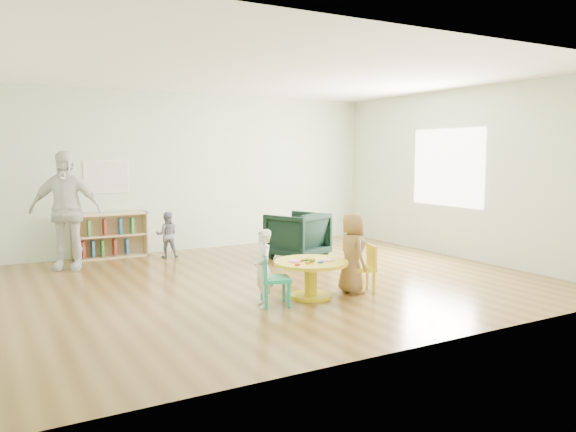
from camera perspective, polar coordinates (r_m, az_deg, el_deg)
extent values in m
plane|color=brown|center=(7.78, -1.33, -6.54)|extent=(7.00, 7.00, 0.00)
cube|color=white|center=(7.65, -1.38, 13.97)|extent=(7.00, 6.00, 0.10)
cube|color=beige|center=(10.33, -9.22, 4.42)|extent=(7.00, 0.10, 2.80)
cube|color=beige|center=(5.14, 14.56, 2.37)|extent=(7.00, 0.10, 2.80)
cube|color=beige|center=(9.74, 17.19, 4.10)|extent=(0.10, 6.00, 2.80)
cube|color=silver|center=(9.93, 15.87, 4.76)|extent=(0.02, 1.60, 1.30)
cylinder|color=gold|center=(6.84, 2.34, -6.59)|extent=(0.16, 0.16, 0.41)
cylinder|color=gold|center=(6.89, 2.33, -8.09)|extent=(0.50, 0.50, 0.04)
cylinder|color=gold|center=(6.79, 2.34, -4.74)|extent=(0.90, 0.90, 0.04)
cylinder|color=pink|center=(6.73, 0.67, -4.61)|extent=(0.15, 0.15, 0.02)
cylinder|color=pink|center=(6.82, 3.99, -4.48)|extent=(0.17, 0.17, 0.02)
cylinder|color=gold|center=(6.76, 2.29, -4.44)|extent=(0.07, 0.13, 0.04)
cylinder|color=#136D1E|center=(6.68, 2.50, -4.57)|extent=(0.03, 0.05, 0.02)
cylinder|color=#136D1E|center=(6.84, 2.08, -4.31)|extent=(0.03, 0.05, 0.02)
cube|color=red|center=(6.52, 0.97, -4.95)|extent=(0.07, 0.06, 0.02)
cube|color=#F74C14|center=(6.63, 2.04, -4.77)|extent=(0.06, 0.06, 0.02)
cube|color=#1843BA|center=(6.66, 3.31, -4.71)|extent=(0.06, 0.06, 0.02)
cube|color=#136D1E|center=(6.79, 1.71, -4.49)|extent=(0.05, 0.06, 0.02)
cube|color=red|center=(6.75, 1.28, -4.55)|extent=(0.06, 0.06, 0.02)
cube|color=#1B9878|center=(6.47, -1.30, -6.45)|extent=(0.41, 0.41, 0.04)
cube|color=#1B9878|center=(6.41, -2.55, -5.08)|extent=(0.12, 0.32, 0.28)
cylinder|color=#1B9878|center=(6.61, -2.64, -7.63)|extent=(0.04, 0.04, 0.28)
cylinder|color=#1B9878|center=(6.36, -2.22, -8.19)|extent=(0.04, 0.04, 0.28)
cylinder|color=#1B9878|center=(6.66, -0.41, -7.52)|extent=(0.04, 0.04, 0.28)
cylinder|color=#1B9878|center=(6.41, 0.09, -8.06)|extent=(0.04, 0.04, 0.28)
cube|color=gold|center=(7.15, 7.43, -5.32)|extent=(0.40, 0.40, 0.04)
cube|color=gold|center=(7.16, 8.50, -4.02)|extent=(0.13, 0.31, 0.28)
cylinder|color=gold|center=(7.11, 8.72, -6.72)|extent=(0.04, 0.04, 0.28)
cylinder|color=gold|center=(7.34, 8.05, -6.29)|extent=(0.04, 0.04, 0.28)
cylinder|color=gold|center=(7.03, 6.75, -6.85)|extent=(0.04, 0.04, 0.28)
cylinder|color=gold|center=(7.26, 6.14, -6.40)|extent=(0.04, 0.04, 0.28)
cube|color=tan|center=(9.72, -20.94, -2.11)|extent=(0.03, 0.30, 0.75)
cube|color=tan|center=(9.95, -14.26, -1.69)|extent=(0.03, 0.30, 0.75)
cube|color=tan|center=(9.88, -17.49, -3.97)|extent=(1.20, 0.30, 0.03)
cube|color=tan|center=(9.78, -17.63, 0.19)|extent=(1.20, 0.30, 0.03)
cube|color=tan|center=(9.82, -17.56, -1.90)|extent=(1.14, 0.28, 0.03)
cube|color=tan|center=(9.96, -17.73, -1.80)|extent=(1.20, 0.02, 0.75)
cube|color=#A6352C|center=(9.75, -20.09, -3.21)|extent=(0.04, 0.18, 0.26)
cube|color=teal|center=(9.78, -19.22, -3.15)|extent=(0.04, 0.18, 0.26)
cube|color=#4F9745|center=(9.80, -18.36, -3.10)|extent=(0.04, 0.18, 0.26)
cube|color=#A6352C|center=(9.84, -17.21, -3.02)|extent=(0.04, 0.18, 0.26)
cube|color=teal|center=(9.88, -16.08, -2.94)|extent=(0.04, 0.18, 0.26)
cube|color=#4F9745|center=(9.72, -19.58, -1.17)|extent=(0.04, 0.18, 0.26)
cube|color=#A6352C|center=(9.76, -18.14, -1.08)|extent=(0.04, 0.18, 0.26)
cube|color=teal|center=(9.81, -16.71, -0.99)|extent=(0.04, 0.18, 0.26)
cube|color=#4F9745|center=(9.86, -15.58, -0.93)|extent=(0.04, 0.18, 0.26)
cube|color=white|center=(9.88, -17.94, 3.82)|extent=(0.74, 0.01, 0.54)
cube|color=#E85030|center=(9.88, -17.93, 3.82)|extent=(0.70, 0.00, 0.50)
imported|color=black|center=(9.30, 0.96, -1.99)|extent=(1.08, 1.10, 0.77)
imported|color=white|center=(6.41, -2.54, -5.31)|extent=(0.29, 0.37, 0.89)
imported|color=orange|center=(7.04, 6.52, -3.74)|extent=(0.39, 0.54, 1.02)
imported|color=#181C3E|center=(9.59, -12.19, -1.87)|extent=(0.45, 0.39, 0.77)
imported|color=white|center=(9.02, -21.68, 0.54)|extent=(1.13, 0.82, 1.78)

